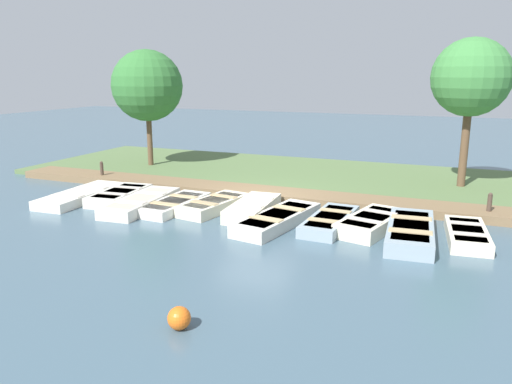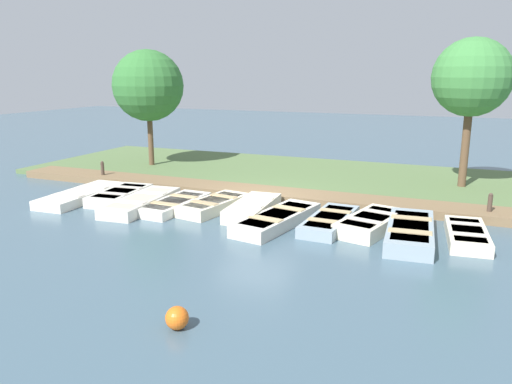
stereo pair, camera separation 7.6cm
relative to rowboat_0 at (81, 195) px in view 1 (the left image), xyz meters
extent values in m
plane|color=#425B6B|center=(-1.59, 6.01, -0.17)|extent=(80.00, 80.00, 0.00)
cube|color=#567042|center=(-6.59, 6.01, -0.07)|extent=(8.00, 24.00, 0.19)
cube|color=brown|center=(-2.83, 6.01, -0.03)|extent=(1.43, 21.73, 0.27)
cube|color=silver|center=(0.00, 0.00, -0.01)|extent=(3.63, 1.39, 0.31)
cube|color=#994C33|center=(0.00, 0.00, 0.13)|extent=(2.98, 1.09, 0.03)
cube|color=beige|center=(0.68, 0.03, 0.16)|extent=(0.41, 1.15, 0.03)
cube|color=beige|center=(-0.68, -0.03, 0.16)|extent=(0.41, 1.15, 0.03)
cube|color=beige|center=(-0.41, 1.35, 0.02)|extent=(2.74, 1.43, 0.36)
cube|color=#4C709E|center=(-0.41, 1.35, 0.18)|extent=(2.24, 1.13, 0.03)
cube|color=beige|center=(0.09, 1.40, 0.21)|extent=(0.37, 1.11, 0.03)
cube|color=beige|center=(-0.91, 1.30, 0.21)|extent=(0.37, 1.11, 0.03)
cube|color=beige|center=(0.11, 2.59, 0.01)|extent=(3.54, 1.43, 0.36)
cube|color=beige|center=(0.11, 2.59, 0.18)|extent=(2.90, 1.12, 0.03)
cube|color=beige|center=(0.77, 2.65, 0.20)|extent=(0.43, 1.09, 0.03)
cube|color=beige|center=(-0.54, 2.54, 0.20)|extent=(0.43, 1.09, 0.03)
cube|color=silver|center=(-0.17, 3.70, -0.01)|extent=(2.94, 1.24, 0.31)
cube|color=#994C33|center=(-0.17, 3.70, 0.13)|extent=(2.41, 0.98, 0.02)
cube|color=tan|center=(0.38, 3.68, 0.15)|extent=(0.34, 1.03, 0.03)
cube|color=tan|center=(-0.72, 3.73, 0.15)|extent=(0.34, 1.03, 0.03)
cube|color=beige|center=(-0.53, 4.98, 0.02)|extent=(2.86, 1.51, 0.36)
cube|color=#4C709E|center=(-0.53, 4.98, 0.18)|extent=(2.34, 1.20, 0.03)
cube|color=tan|center=(-0.02, 4.89, 0.21)|extent=(0.44, 1.01, 0.03)
cube|color=tan|center=(-1.04, 5.06, 0.21)|extent=(0.44, 1.01, 0.03)
cube|color=beige|center=(-0.56, 6.33, 0.04)|extent=(2.82, 1.22, 0.41)
cube|color=beige|center=(-0.56, 6.33, 0.23)|extent=(2.31, 0.96, 0.03)
cube|color=beige|center=(-0.03, 6.36, 0.26)|extent=(0.33, 0.99, 0.03)
cube|color=beige|center=(-1.08, 6.30, 0.26)|extent=(0.33, 0.99, 0.03)
cube|color=beige|center=(0.23, 7.45, 0.01)|extent=(3.66, 1.71, 0.36)
cube|color=#4C709E|center=(0.23, 7.45, 0.18)|extent=(2.99, 1.36, 0.03)
cube|color=tan|center=(0.88, 7.33, 0.21)|extent=(0.53, 1.05, 0.03)
cube|color=tan|center=(-0.43, 7.57, 0.21)|extent=(0.53, 1.05, 0.03)
cube|color=#8C9EA8|center=(-0.25, 8.89, 0.00)|extent=(3.01, 1.16, 0.32)
cube|color=teal|center=(-0.25, 8.89, 0.14)|extent=(2.46, 0.91, 0.03)
cube|color=tan|center=(0.31, 8.87, 0.17)|extent=(0.34, 0.95, 0.03)
cube|color=tan|center=(-0.81, 8.92, 0.17)|extent=(0.34, 0.95, 0.03)
cube|color=beige|center=(-0.40, 10.06, 0.03)|extent=(2.94, 1.75, 0.40)
cube|color=beige|center=(-0.40, 10.06, 0.22)|extent=(2.40, 1.39, 0.03)
cube|color=beige|center=(0.11, 9.94, 0.25)|extent=(0.51, 1.08, 0.03)
cube|color=beige|center=(-0.91, 10.19, 0.25)|extent=(0.51, 1.08, 0.03)
cube|color=#8C9EA8|center=(0.05, 11.18, 0.04)|extent=(3.49, 1.43, 0.41)
cube|color=beige|center=(0.05, 11.18, 0.23)|extent=(2.86, 1.12, 0.03)
cube|color=tan|center=(0.69, 11.22, 0.25)|extent=(0.42, 1.11, 0.03)
cube|color=tan|center=(-0.60, 11.13, 0.25)|extent=(0.42, 1.11, 0.03)
cube|color=beige|center=(-0.41, 12.59, -0.01)|extent=(2.70, 1.24, 0.32)
cube|color=#6B7F51|center=(-0.41, 12.59, 0.14)|extent=(2.21, 0.97, 0.03)
cube|color=beige|center=(0.08, 12.63, 0.17)|extent=(0.35, 0.93, 0.03)
cube|color=beige|center=(-0.91, 12.54, 0.17)|extent=(0.35, 0.93, 0.03)
cylinder|color=#47382D|center=(-2.74, -1.30, 0.22)|extent=(0.14, 0.14, 0.77)
sphere|color=#47382D|center=(-2.74, -1.30, 0.62)|extent=(0.12, 0.12, 0.12)
cylinder|color=#47382D|center=(-2.74, 13.19, 0.22)|extent=(0.14, 0.14, 0.77)
sphere|color=#47382D|center=(-2.74, 13.19, 0.62)|extent=(0.12, 0.12, 0.12)
sphere|color=orange|center=(6.62, 7.93, 0.04)|extent=(0.41, 0.41, 0.41)
cylinder|color=brown|center=(-5.92, -1.06, 1.30)|extent=(0.24, 0.24, 2.93)
sphere|color=#337033|center=(-5.92, -1.06, 3.64)|extent=(3.19, 3.19, 3.19)
cylinder|color=brown|center=(-6.58, 12.37, 1.55)|extent=(0.29, 0.29, 3.43)
sphere|color=#3D7F3D|center=(-6.58, 12.37, 4.04)|extent=(2.83, 2.83, 2.83)
camera|label=1|loc=(13.44, 12.18, 4.20)|focal=35.00mm
camera|label=2|loc=(13.41, 12.25, 4.20)|focal=35.00mm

